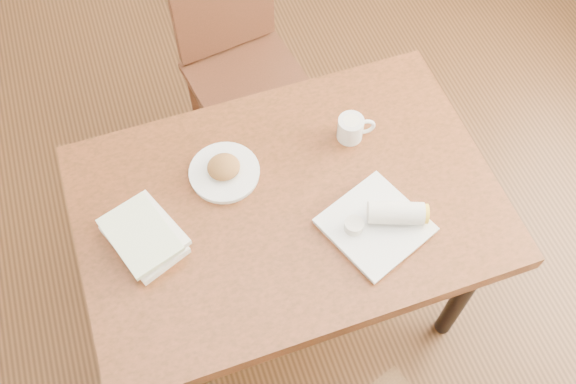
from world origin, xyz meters
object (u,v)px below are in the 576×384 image
object	(u,v)px
chair_far	(239,55)
coffee_mug	(352,128)
plate_scone	(224,171)
book_stack	(144,236)
plate_burrito	(382,221)
table	(288,214)

from	to	relation	value
chair_far	coffee_mug	world-z (taller)	chair_far
plate_scone	book_stack	world-z (taller)	plate_scone
chair_far	plate_burrito	world-z (taller)	chair_far
coffee_mug	plate_burrito	world-z (taller)	plate_burrito
plate_burrito	plate_scone	bearing A→B (deg)	139.85
book_stack	coffee_mug	bearing A→B (deg)	12.10
coffee_mug	plate_burrito	distance (m)	0.33
coffee_mug	plate_burrito	xyz separation A→B (m)	(-0.04, -0.33, -0.02)
book_stack	table	bearing A→B (deg)	-1.24
chair_far	plate_scone	bearing A→B (deg)	-109.42
table	book_stack	bearing A→B (deg)	178.76
table	plate_scone	size ratio (longest dim) A/B	5.77
plate_burrito	book_stack	xyz separation A→B (m)	(-0.66, 0.18, 0.00)
table	book_stack	size ratio (longest dim) A/B	4.49
table	chair_far	xyz separation A→B (m)	(0.07, 0.78, -0.12)
plate_scone	plate_burrito	world-z (taller)	plate_burrito
table	book_stack	xyz separation A→B (m)	(-0.43, 0.01, 0.11)
plate_scone	coffee_mug	xyz separation A→B (m)	(0.42, 0.01, 0.02)
plate_scone	book_stack	xyz separation A→B (m)	(-0.28, -0.14, 0.01)
table	chair_far	world-z (taller)	chair_far
plate_burrito	book_stack	bearing A→B (deg)	164.82
coffee_mug	plate_scone	bearing A→B (deg)	-179.04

